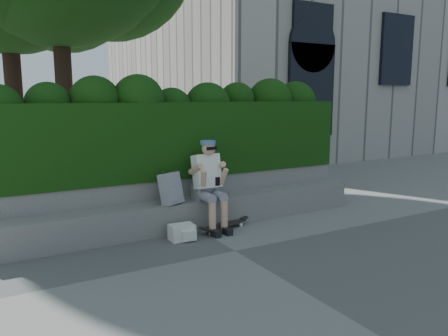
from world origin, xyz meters
TOP-DOWN VIEW (x-y plane):
  - ground at (0.00, 0.00)m, footprint 80.00×80.00m
  - bench_ledge at (0.00, 1.25)m, footprint 6.00×0.45m
  - planter_wall at (0.00, 1.73)m, footprint 6.00×0.50m
  - hedge at (0.00, 1.95)m, footprint 6.00×1.00m
  - person at (0.16, 1.07)m, footprint 0.40×0.76m
  - skateboard at (0.36, 0.90)m, footprint 0.85×0.46m
  - backpack_plaid at (-0.43, 1.15)m, footprint 0.36×0.29m
  - backpack_ground at (-0.43, 0.78)m, footprint 0.36×0.26m

SIDE VIEW (x-z plane):
  - ground at x=0.00m, z-range 0.00..0.00m
  - skateboard at x=0.36m, z-range 0.03..0.12m
  - backpack_ground at x=-0.43m, z-range 0.00..0.23m
  - bench_ledge at x=0.00m, z-range 0.00..0.45m
  - planter_wall at x=0.00m, z-range 0.00..0.75m
  - backpack_plaid at x=-0.43m, z-range 0.45..0.92m
  - person at x=0.16m, z-range 0.06..1.44m
  - hedge at x=0.00m, z-range 0.75..1.95m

